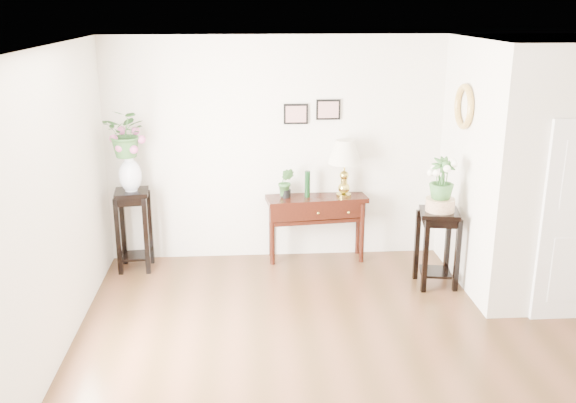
{
  "coord_description": "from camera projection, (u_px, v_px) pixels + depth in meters",
  "views": [
    {
      "loc": [
        -1.28,
        -5.07,
        3.15
      ],
      "look_at": [
        -0.84,
        1.3,
        1.17
      ],
      "focal_mm": 40.0,
      "sensor_mm": 36.0,
      "label": 1
    }
  ],
  "objects": [
    {
      "name": "art_print_right",
      "position": [
        328.0,
        110.0,
        7.87
      ],
      "size": [
        0.3,
        0.02,
        0.25
      ],
      "primitive_type": "cube",
      "color": "black",
      "rests_on": "wall_back"
    },
    {
      "name": "plant_stand_a",
      "position": [
        134.0,
        230.0,
        7.82
      ],
      "size": [
        0.43,
        0.43,
        1.01
      ],
      "primitive_type": "cube",
      "rotation": [
        0.0,
        0.0,
        0.11
      ],
      "color": "black",
      "rests_on": "floor"
    },
    {
      "name": "partition",
      "position": [
        544.0,
        165.0,
        7.27
      ],
      "size": [
        1.8,
        1.95,
        2.8
      ],
      "primitive_type": "cube",
      "color": "silver",
      "rests_on": "floor"
    },
    {
      "name": "table_lamp",
      "position": [
        344.0,
        169.0,
        7.95
      ],
      "size": [
        0.43,
        0.43,
        0.72
      ],
      "primitive_type": "cube",
      "rotation": [
        0.0,
        0.0,
        0.04
      ],
      "color": "#B2A040",
      "rests_on": "console_table"
    },
    {
      "name": "lily_arrangement",
      "position": [
        127.0,
        134.0,
        7.47
      ],
      "size": [
        0.63,
        0.59,
        0.57
      ],
      "primitive_type": "imported",
      "rotation": [
        0.0,
        0.0,
        -0.34
      ],
      "color": "#32632D",
      "rests_on": "porcelain_vase"
    },
    {
      "name": "wall_ornament",
      "position": [
        464.0,
        107.0,
        7.13
      ],
      "size": [
        0.07,
        0.51,
        0.51
      ],
      "primitive_type": "torus",
      "rotation": [
        0.0,
        1.57,
        0.0
      ],
      "color": "tan",
      "rests_on": "partition"
    },
    {
      "name": "plant_stand_b",
      "position": [
        437.0,
        248.0,
        7.37
      ],
      "size": [
        0.5,
        0.5,
        0.91
      ],
      "primitive_type": "cube",
      "rotation": [
        0.0,
        0.0,
        -0.18
      ],
      "color": "black",
      "rests_on": "floor"
    },
    {
      "name": "ceiling",
      "position": [
        407.0,
        50.0,
        5.02
      ],
      "size": [
        6.0,
        5.5,
        0.02
      ],
      "primitive_type": "cube",
      "color": "white",
      "rests_on": "ground"
    },
    {
      "name": "wall_left",
      "position": [
        36.0,
        227.0,
        5.24
      ],
      "size": [
        0.02,
        5.5,
        2.8
      ],
      "primitive_type": "cube",
      "color": "silver",
      "rests_on": "ground"
    },
    {
      "name": "narcissus",
      "position": [
        442.0,
        180.0,
        7.13
      ],
      "size": [
        0.3,
        0.3,
        0.49
      ],
      "primitive_type": "imported",
      "rotation": [
        0.0,
        0.0,
        -0.08
      ],
      "color": "#32632D",
      "rests_on": "ceramic_bowl"
    },
    {
      "name": "potted_plant",
      "position": [
        286.0,
        183.0,
        7.95
      ],
      "size": [
        0.23,
        0.21,
        0.36
      ],
      "primitive_type": "imported",
      "rotation": [
        0.0,
        0.0,
        -0.28
      ],
      "color": "#32632D",
      "rests_on": "console_table"
    },
    {
      "name": "floor",
      "position": [
        390.0,
        364.0,
        5.85
      ],
      "size": [
        6.0,
        5.5,
        0.02
      ],
      "primitive_type": "cube",
      "color": "#553420",
      "rests_on": "ground"
    },
    {
      "name": "ceramic_bowl",
      "position": [
        440.0,
        204.0,
        7.21
      ],
      "size": [
        0.39,
        0.39,
        0.15
      ],
      "primitive_type": "cylinder",
      "rotation": [
        0.0,
        0.0,
        -0.24
      ],
      "color": "beige",
      "rests_on": "plant_stand_b"
    },
    {
      "name": "green_vase",
      "position": [
        307.0,
        184.0,
        7.97
      ],
      "size": [
        0.07,
        0.07,
        0.33
      ],
      "primitive_type": "cylinder",
      "rotation": [
        0.0,
        0.0,
        -0.1
      ],
      "color": "black",
      "rests_on": "console_table"
    },
    {
      "name": "console_table",
      "position": [
        316.0,
        228.0,
        8.15
      ],
      "size": [
        1.29,
        0.55,
        0.83
      ],
      "primitive_type": "cube",
      "rotation": [
        0.0,
        0.0,
        0.11
      ],
      "color": "black",
      "rests_on": "floor"
    },
    {
      "name": "art_print_left",
      "position": [
        296.0,
        114.0,
        7.86
      ],
      "size": [
        0.3,
        0.02,
        0.25
      ],
      "primitive_type": "cube",
      "color": "black",
      "rests_on": "wall_back"
    },
    {
      "name": "wall_back",
      "position": [
        347.0,
        149.0,
        8.06
      ],
      "size": [
        6.0,
        0.02,
        2.8
      ],
      "primitive_type": "cube",
      "color": "silver",
      "rests_on": "ground"
    },
    {
      "name": "porcelain_vase",
      "position": [
        130.0,
        172.0,
        7.6
      ],
      "size": [
        0.36,
        0.36,
        0.46
      ],
      "primitive_type": null,
      "rotation": [
        0.0,
        0.0,
        0.43
      ],
      "color": "silver",
      "rests_on": "plant_stand_a"
    }
  ]
}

